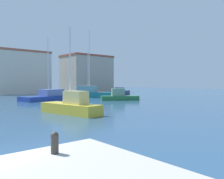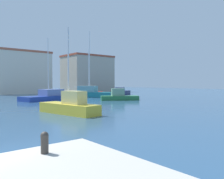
{
  "view_description": "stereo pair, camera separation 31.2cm",
  "coord_description": "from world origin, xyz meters",
  "px_view_note": "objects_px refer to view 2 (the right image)",
  "views": [
    {
      "loc": [
        -1.32,
        -7.24,
        2.68
      ],
      "look_at": [
        22.72,
        21.17,
        1.57
      ],
      "focal_mm": 36.98,
      "sensor_mm": 36.0,
      "label": 1
    },
    {
      "loc": [
        -1.08,
        -7.44,
        2.68
      ],
      "look_at": [
        22.72,
        21.17,
        1.57
      ],
      "focal_mm": 36.98,
      "sensor_mm": 36.0,
      "label": 2
    }
  ],
  "objects_px": {
    "sailboat_blue_near_pier": "(49,96)",
    "motorboat_navy_distant_north": "(121,92)",
    "sailboat_red_outer_mooring": "(88,92)",
    "mooring_bollard": "(45,141)",
    "sailboat_yellow_distant_east": "(70,106)",
    "sailboat_teal_behind_lamppost": "(89,93)",
    "motorboat_green_center_channel": "(119,96)"
  },
  "relations": [
    {
      "from": "sailboat_blue_near_pier",
      "to": "motorboat_green_center_channel",
      "type": "distance_m",
      "value": 10.76
    },
    {
      "from": "motorboat_green_center_channel",
      "to": "motorboat_navy_distant_north",
      "type": "bearing_deg",
      "value": 46.88
    },
    {
      "from": "sailboat_yellow_distant_east",
      "to": "sailboat_red_outer_mooring",
      "type": "bearing_deg",
      "value": 52.99
    },
    {
      "from": "sailboat_red_outer_mooring",
      "to": "motorboat_navy_distant_north",
      "type": "distance_m",
      "value": 7.0
    },
    {
      "from": "sailboat_red_outer_mooring",
      "to": "sailboat_teal_behind_lamppost",
      "type": "xyz_separation_m",
      "value": [
        -4.01,
        -6.17,
        0.13
      ]
    },
    {
      "from": "sailboat_red_outer_mooring",
      "to": "sailboat_blue_near_pier",
      "type": "bearing_deg",
      "value": -147.7
    },
    {
      "from": "motorboat_navy_distant_north",
      "to": "sailboat_yellow_distant_east",
      "type": "bearing_deg",
      "value": -140.4
    },
    {
      "from": "motorboat_navy_distant_north",
      "to": "motorboat_green_center_channel",
      "type": "bearing_deg",
      "value": -133.12
    },
    {
      "from": "sailboat_yellow_distant_east",
      "to": "motorboat_navy_distant_north",
      "type": "xyz_separation_m",
      "value": [
        23.24,
        19.22,
        -0.08
      ]
    },
    {
      "from": "motorboat_green_center_channel",
      "to": "sailboat_teal_behind_lamppost",
      "type": "xyz_separation_m",
      "value": [
        0.43,
        8.81,
        0.2
      ]
    },
    {
      "from": "sailboat_teal_behind_lamppost",
      "to": "motorboat_navy_distant_north",
      "type": "xyz_separation_m",
      "value": [
        9.27,
        1.54,
        -0.17
      ]
    },
    {
      "from": "sailboat_blue_near_pier",
      "to": "motorboat_navy_distant_north",
      "type": "relative_size",
      "value": 1.37
    },
    {
      "from": "sailboat_red_outer_mooring",
      "to": "sailboat_teal_behind_lamppost",
      "type": "relative_size",
      "value": 0.8
    },
    {
      "from": "sailboat_red_outer_mooring",
      "to": "motorboat_navy_distant_north",
      "type": "relative_size",
      "value": 1.39
    },
    {
      "from": "sailboat_yellow_distant_east",
      "to": "motorboat_navy_distant_north",
      "type": "relative_size",
      "value": 1.07
    },
    {
      "from": "sailboat_teal_behind_lamppost",
      "to": "motorboat_navy_distant_north",
      "type": "bearing_deg",
      "value": 9.45
    },
    {
      "from": "mooring_bollard",
      "to": "sailboat_yellow_distant_east",
      "type": "relative_size",
      "value": 0.08
    },
    {
      "from": "sailboat_red_outer_mooring",
      "to": "motorboat_green_center_channel",
      "type": "xyz_separation_m",
      "value": [
        -4.44,
        -14.98,
        -0.07
      ]
    },
    {
      "from": "sailboat_yellow_distant_east",
      "to": "motorboat_navy_distant_north",
      "type": "distance_m",
      "value": 30.16
    },
    {
      "from": "sailboat_blue_near_pier",
      "to": "sailboat_yellow_distant_east",
      "type": "bearing_deg",
      "value": -108.71
    },
    {
      "from": "mooring_bollard",
      "to": "sailboat_yellow_distant_east",
      "type": "xyz_separation_m",
      "value": [
        7.4,
        11.88,
        -0.5
      ]
    },
    {
      "from": "motorboat_green_center_channel",
      "to": "sailboat_red_outer_mooring",
      "type": "bearing_deg",
      "value": 73.5
    },
    {
      "from": "mooring_bollard",
      "to": "motorboat_navy_distant_north",
      "type": "relative_size",
      "value": 0.08
    },
    {
      "from": "sailboat_blue_near_pier",
      "to": "mooring_bollard",
      "type": "bearing_deg",
      "value": -114.72
    },
    {
      "from": "sailboat_red_outer_mooring",
      "to": "motorboat_navy_distant_north",
      "type": "bearing_deg",
      "value": -41.38
    },
    {
      "from": "mooring_bollard",
      "to": "motorboat_navy_distant_north",
      "type": "xyz_separation_m",
      "value": [
        30.64,
        31.11,
        -0.58
      ]
    },
    {
      "from": "motorboat_green_center_channel",
      "to": "sailboat_teal_behind_lamppost",
      "type": "height_order",
      "value": "sailboat_teal_behind_lamppost"
    },
    {
      "from": "sailboat_blue_near_pier",
      "to": "motorboat_green_center_channel",
      "type": "height_order",
      "value": "sailboat_blue_near_pier"
    },
    {
      "from": "sailboat_red_outer_mooring",
      "to": "sailboat_teal_behind_lamppost",
      "type": "distance_m",
      "value": 7.36
    },
    {
      "from": "sailboat_red_outer_mooring",
      "to": "sailboat_yellow_distant_east",
      "type": "relative_size",
      "value": 1.3
    },
    {
      "from": "mooring_bollard",
      "to": "sailboat_yellow_distant_east",
      "type": "height_order",
      "value": "sailboat_yellow_distant_east"
    },
    {
      "from": "sailboat_blue_near_pier",
      "to": "sailboat_yellow_distant_east",
      "type": "height_order",
      "value": "sailboat_blue_near_pier"
    }
  ]
}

